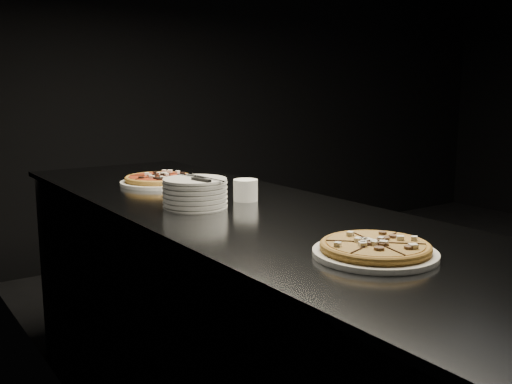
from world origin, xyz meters
TOP-DOWN VIEW (x-y plane):
  - wall_left at (-2.50, 0.00)m, footprint 0.02×5.00m
  - wall_back at (0.00, 2.50)m, footprint 5.00×0.02m
  - counter at (-2.13, 0.00)m, footprint 0.74×2.44m
  - pizza_mushroom at (-2.18, -0.68)m, footprint 0.32×0.32m
  - pizza_tomato at (-2.15, 0.54)m, footprint 0.34×0.34m
  - plate_stack at (-2.25, 0.06)m, footprint 0.21×0.21m
  - cutlery at (-2.24, 0.04)m, footprint 0.07×0.22m
  - ramekin at (-2.05, 0.05)m, footprint 0.08×0.08m

SIDE VIEW (x-z plane):
  - counter at x=-2.13m, z-range 0.00..0.92m
  - pizza_mushroom at x=-2.18m, z-range 0.92..0.95m
  - pizza_tomato at x=-2.15m, z-range 0.92..0.96m
  - ramekin at x=-2.05m, z-range 0.92..1.00m
  - plate_stack at x=-2.25m, z-range 0.92..1.01m
  - cutlery at x=-2.24m, z-range 1.01..1.02m
  - wall_left at x=-2.50m, z-range 0.00..2.80m
  - wall_back at x=0.00m, z-range 0.00..2.80m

